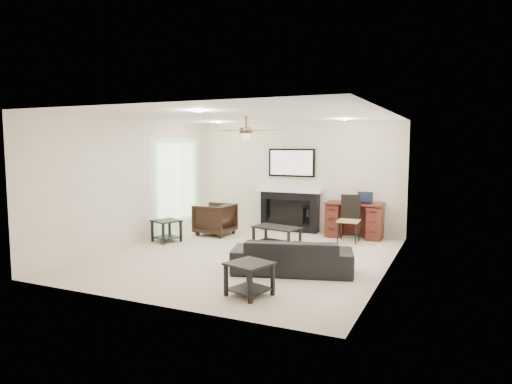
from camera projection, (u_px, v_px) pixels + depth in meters
room_shell at (255, 163)px, 8.05m from camera, size 5.50×5.54×2.52m
sofa at (292, 256)px, 7.11m from camera, size 1.99×1.22×0.54m
armchair at (215, 219)px, 10.12m from camera, size 0.80×0.78×0.70m
coffee_table at (277, 237)px, 8.94m from camera, size 0.99×0.68×0.40m
end_table_near at (249, 279)px, 6.04m from camera, size 0.65×0.65×0.45m
end_table_left at (166, 231)px, 9.41m from camera, size 0.65×0.65×0.45m
fireplace_unit at (290, 190)px, 10.50m from camera, size 1.52×0.34×1.91m
desk at (354, 220)px, 9.79m from camera, size 1.22×0.56×0.76m
desk_chair at (349, 219)px, 9.28m from camera, size 0.44×0.46×0.97m
laptop at (364, 198)px, 9.64m from camera, size 0.33×0.24×0.23m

